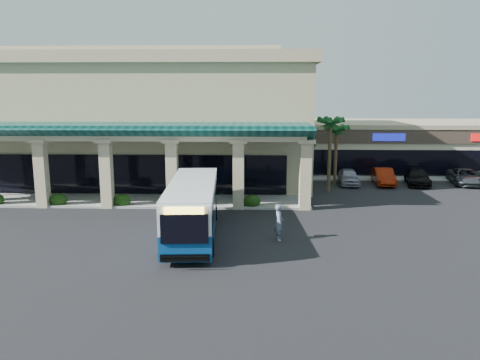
{
  "coord_description": "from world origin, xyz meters",
  "views": [
    {
      "loc": [
        2.63,
        -25.88,
        7.68
      ],
      "look_at": [
        1.65,
        4.06,
        2.2
      ],
      "focal_mm": 35.0,
      "sensor_mm": 36.0,
      "label": 1
    }
  ],
  "objects_px": {
    "car_red": "(417,177)",
    "transit_bus": "(193,209)",
    "pedestrian": "(279,222)",
    "car_white": "(383,176)",
    "car_silver": "(348,177)",
    "car_gray": "(465,177)"
  },
  "relations": [
    {
      "from": "car_white",
      "to": "car_red",
      "type": "bearing_deg",
      "value": 6.03
    },
    {
      "from": "pedestrian",
      "to": "car_gray",
      "type": "relative_size",
      "value": 0.4
    },
    {
      "from": "transit_bus",
      "to": "car_red",
      "type": "relative_size",
      "value": 2.3
    },
    {
      "from": "transit_bus",
      "to": "car_silver",
      "type": "distance_m",
      "value": 19.08
    },
    {
      "from": "pedestrian",
      "to": "car_red",
      "type": "relative_size",
      "value": 0.42
    },
    {
      "from": "car_red",
      "to": "car_gray",
      "type": "distance_m",
      "value": 4.21
    },
    {
      "from": "transit_bus",
      "to": "pedestrian",
      "type": "height_order",
      "value": "transit_bus"
    },
    {
      "from": "car_silver",
      "to": "pedestrian",
      "type": "bearing_deg",
      "value": -108.85
    },
    {
      "from": "car_red",
      "to": "car_gray",
      "type": "xyz_separation_m",
      "value": [
        4.2,
        0.31,
        -0.0
      ]
    },
    {
      "from": "car_silver",
      "to": "car_white",
      "type": "bearing_deg",
      "value": 5.56
    },
    {
      "from": "pedestrian",
      "to": "car_white",
      "type": "relative_size",
      "value": 0.45
    },
    {
      "from": "car_white",
      "to": "car_silver",
      "type": "bearing_deg",
      "value": -173.96
    },
    {
      "from": "pedestrian",
      "to": "car_silver",
      "type": "height_order",
      "value": "pedestrian"
    },
    {
      "from": "car_red",
      "to": "car_gray",
      "type": "bearing_deg",
      "value": 15.76
    },
    {
      "from": "transit_bus",
      "to": "car_white",
      "type": "distance_m",
      "value": 21.08
    },
    {
      "from": "transit_bus",
      "to": "car_gray",
      "type": "distance_m",
      "value": 26.72
    },
    {
      "from": "transit_bus",
      "to": "car_gray",
      "type": "bearing_deg",
      "value": 32.45
    },
    {
      "from": "car_silver",
      "to": "car_white",
      "type": "relative_size",
      "value": 0.93
    },
    {
      "from": "car_silver",
      "to": "car_gray",
      "type": "xyz_separation_m",
      "value": [
        10.15,
        0.44,
        -0.02
      ]
    },
    {
      "from": "car_red",
      "to": "transit_bus",
      "type": "bearing_deg",
      "value": -127.05
    },
    {
      "from": "pedestrian",
      "to": "car_white",
      "type": "bearing_deg",
      "value": -33.46
    },
    {
      "from": "pedestrian",
      "to": "car_white",
      "type": "height_order",
      "value": "pedestrian"
    }
  ]
}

